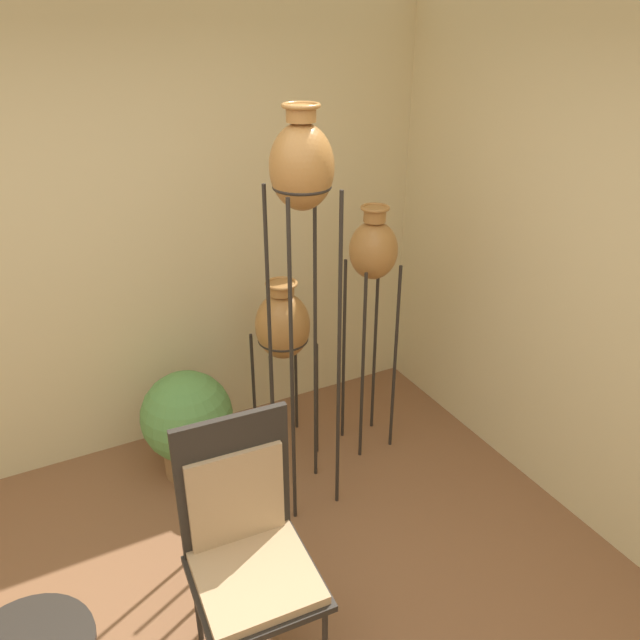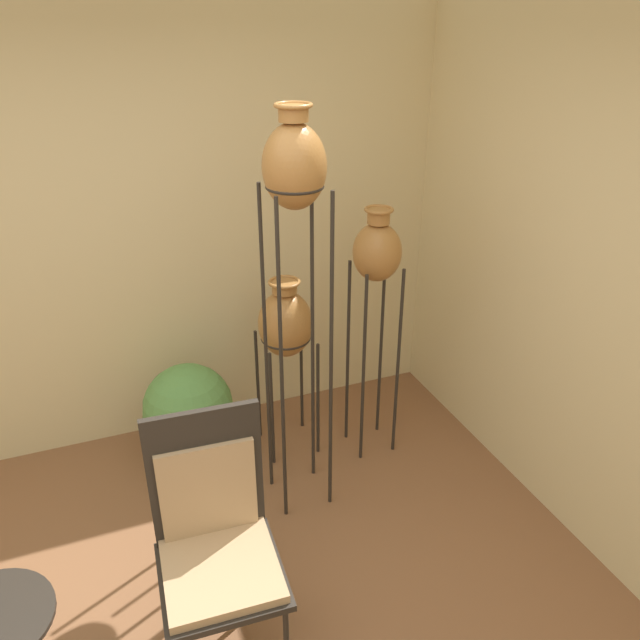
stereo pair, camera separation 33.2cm
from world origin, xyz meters
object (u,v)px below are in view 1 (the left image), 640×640
(vase_stand_tall, at_px, (302,181))
(vase_stand_short, at_px, (283,326))
(vase_stand_medium, at_px, (373,256))
(chair, at_px, (247,540))
(potted_plant, at_px, (187,421))

(vase_stand_tall, bearing_deg, vase_stand_short, 79.30)
(vase_stand_tall, distance_m, vase_stand_medium, 0.85)
(vase_stand_medium, bearing_deg, vase_stand_tall, -154.46)
(chair, bearing_deg, vase_stand_medium, 43.56)
(potted_plant, bearing_deg, vase_stand_medium, -12.22)
(vase_stand_tall, xyz_separation_m, chair, (-0.63, -0.75, -1.22))
(vase_stand_medium, relative_size, potted_plant, 2.37)
(vase_stand_tall, distance_m, chair, 1.57)
(chair, distance_m, potted_plant, 1.29)
(vase_stand_short, distance_m, chair, 1.43)
(vase_stand_tall, relative_size, vase_stand_short, 1.89)
(vase_stand_short, distance_m, potted_plant, 0.80)
(chair, xyz_separation_m, potted_plant, (0.11, 1.26, -0.26))
(vase_stand_medium, xyz_separation_m, vase_stand_short, (-0.49, 0.19, -0.42))
(vase_stand_short, height_order, potted_plant, vase_stand_short)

